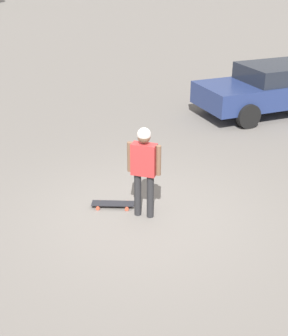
# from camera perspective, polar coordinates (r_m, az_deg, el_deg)

# --- Properties ---
(ground_plane) EXTENTS (220.00, 220.00, 0.00)m
(ground_plane) POSITION_cam_1_polar(r_m,az_deg,el_deg) (8.17, 0.00, -5.79)
(ground_plane) COLOR slate
(person) EXTENTS (0.38, 0.52, 1.61)m
(person) POSITION_cam_1_polar(r_m,az_deg,el_deg) (7.71, 0.00, 0.61)
(person) COLOR #262628
(person) RESTS_ON ground_plane
(skateboard) EXTENTS (0.40, 0.79, 0.08)m
(skateboard) POSITION_cam_1_polar(r_m,az_deg,el_deg) (8.41, -3.81, -4.38)
(skateboard) COLOR #232328
(skateboard) RESTS_ON ground_plane
(car_parked_near) EXTENTS (2.49, 4.47, 1.37)m
(car_parked_near) POSITION_cam_1_polar(r_m,az_deg,el_deg) (13.76, 15.41, 9.41)
(car_parked_near) COLOR navy
(car_parked_near) RESTS_ON ground_plane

